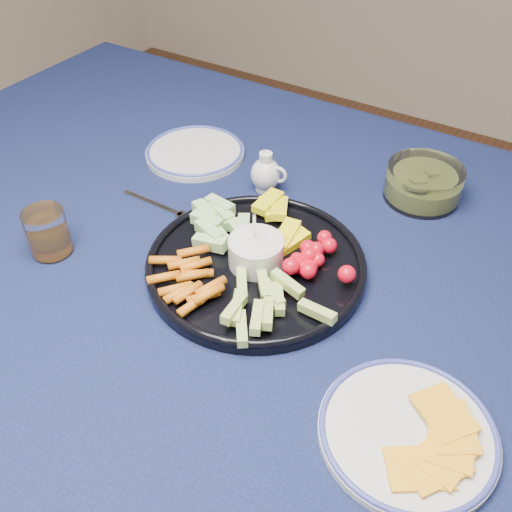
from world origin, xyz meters
The scene contains 9 objects.
dining_table centered at (0.00, 0.00, 0.66)m, with size 1.67×1.07×0.75m.
crudite_platter centered at (0.03, -0.05, 0.77)m, with size 0.34×0.34×0.11m.
creamer_pitcher centered at (-0.07, 0.15, 0.78)m, with size 0.07×0.06×0.08m.
pickle_bowl centered at (0.18, 0.28, 0.77)m, with size 0.14×0.14×0.06m.
cheese_plate centered at (0.34, -0.20, 0.76)m, with size 0.21×0.21×0.03m.
juice_tumbler centered at (-0.28, -0.18, 0.78)m, with size 0.07×0.07×0.08m.
fork_left centered at (-0.19, 0.00, 0.75)m, with size 0.16×0.02×0.00m.
fork_right centered at (0.36, -0.26, 0.75)m, with size 0.12×0.11×0.00m.
side_plate_extra centered at (-0.25, 0.18, 0.75)m, with size 0.20×0.20×0.02m.
Camera 1 is at (0.38, -0.60, 1.36)m, focal length 40.00 mm.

